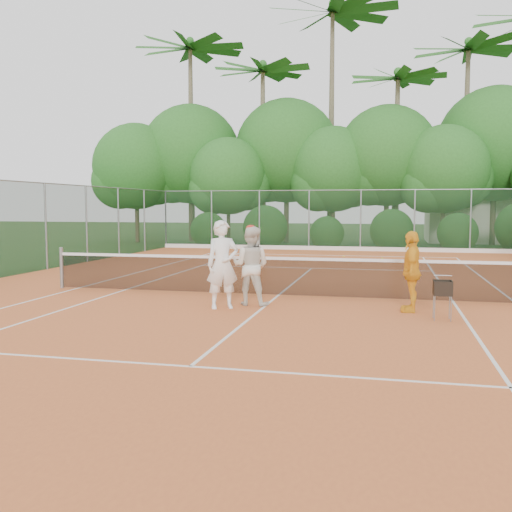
{
  "coord_description": "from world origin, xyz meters",
  "views": [
    {
      "loc": [
        2.61,
        -13.67,
        2.22
      ],
      "look_at": [
        -0.28,
        -1.2,
        1.1
      ],
      "focal_mm": 40.0,
      "sensor_mm": 36.0,
      "label": 1
    }
  ],
  "objects_px": {
    "player_center_grp": "(251,266)",
    "ball_hopper": "(443,289)",
    "player_white": "(223,265)",
    "player_yellow": "(411,271)"
  },
  "relations": [
    {
      "from": "player_center_grp",
      "to": "ball_hopper",
      "type": "xyz_separation_m",
      "value": [
        4.01,
        -0.81,
        -0.28
      ]
    },
    {
      "from": "player_white",
      "to": "player_center_grp",
      "type": "distance_m",
      "value": 0.74
    },
    {
      "from": "player_center_grp",
      "to": "player_yellow",
      "type": "height_order",
      "value": "player_center_grp"
    },
    {
      "from": "player_center_grp",
      "to": "player_yellow",
      "type": "relative_size",
      "value": 1.06
    },
    {
      "from": "player_white",
      "to": "player_yellow",
      "type": "relative_size",
      "value": 1.12
    },
    {
      "from": "player_white",
      "to": "player_center_grp",
      "type": "bearing_deg",
      "value": 20.81
    },
    {
      "from": "player_white",
      "to": "player_center_grp",
      "type": "height_order",
      "value": "player_white"
    },
    {
      "from": "player_center_grp",
      "to": "ball_hopper",
      "type": "height_order",
      "value": "player_center_grp"
    },
    {
      "from": "player_white",
      "to": "player_center_grp",
      "type": "relative_size",
      "value": 1.06
    },
    {
      "from": "player_yellow",
      "to": "ball_hopper",
      "type": "bearing_deg",
      "value": 39.15
    }
  ]
}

